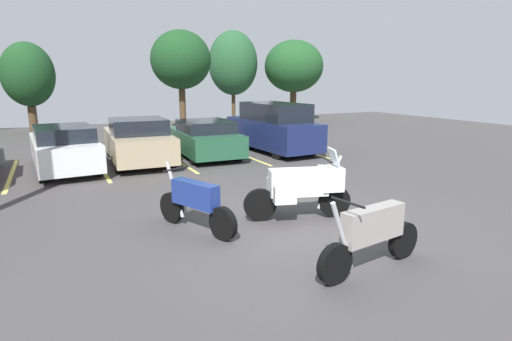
{
  "coord_description": "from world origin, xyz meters",
  "views": [
    {
      "loc": [
        -4.25,
        -6.69,
        2.88
      ],
      "look_at": [
        -0.03,
        1.78,
        0.77
      ],
      "focal_mm": 28.84,
      "sensor_mm": 36.0,
      "label": 1
    }
  ],
  "objects_px": {
    "car_green": "(204,138)",
    "car_navy": "(273,128)",
    "motorcycle_third": "(372,234)",
    "car_tan": "(138,141)",
    "car_white": "(64,148)",
    "motorcycle_second": "(195,202)",
    "motorcycle_touring": "(303,186)"
  },
  "relations": [
    {
      "from": "car_white",
      "to": "car_navy",
      "type": "xyz_separation_m",
      "value": [
        7.73,
        0.16,
        0.23
      ]
    },
    {
      "from": "motorcycle_second",
      "to": "motorcycle_third",
      "type": "bearing_deg",
      "value": -56.68
    },
    {
      "from": "car_navy",
      "to": "motorcycle_third",
      "type": "bearing_deg",
      "value": -110.8
    },
    {
      "from": "car_green",
      "to": "car_navy",
      "type": "height_order",
      "value": "car_navy"
    },
    {
      "from": "motorcycle_touring",
      "to": "car_green",
      "type": "bearing_deg",
      "value": 85.8
    },
    {
      "from": "car_tan",
      "to": "car_green",
      "type": "xyz_separation_m",
      "value": [
        2.47,
        0.13,
        -0.07
      ]
    },
    {
      "from": "car_white",
      "to": "car_navy",
      "type": "relative_size",
      "value": 0.94
    },
    {
      "from": "car_white",
      "to": "car_tan",
      "type": "distance_m",
      "value": 2.39
    },
    {
      "from": "car_green",
      "to": "motorcycle_touring",
      "type": "bearing_deg",
      "value": -94.2
    },
    {
      "from": "car_tan",
      "to": "car_green",
      "type": "bearing_deg",
      "value": 3.0
    },
    {
      "from": "car_white",
      "to": "car_green",
      "type": "relative_size",
      "value": 1.04
    },
    {
      "from": "motorcycle_touring",
      "to": "car_white",
      "type": "distance_m",
      "value": 8.56
    },
    {
      "from": "motorcycle_third",
      "to": "car_tan",
      "type": "relative_size",
      "value": 0.47
    },
    {
      "from": "motorcycle_second",
      "to": "car_navy",
      "type": "relative_size",
      "value": 0.4
    },
    {
      "from": "car_white",
      "to": "motorcycle_third",
      "type": "bearing_deg",
      "value": -68.52
    },
    {
      "from": "motorcycle_touring",
      "to": "car_tan",
      "type": "bearing_deg",
      "value": 103.97
    },
    {
      "from": "car_green",
      "to": "car_navy",
      "type": "distance_m",
      "value": 2.9
    },
    {
      "from": "motorcycle_second",
      "to": "car_white",
      "type": "xyz_separation_m",
      "value": [
        -2.04,
        7.08,
        0.15
      ]
    },
    {
      "from": "motorcycle_third",
      "to": "car_tan",
      "type": "distance_m",
      "value": 10.26
    },
    {
      "from": "motorcycle_third",
      "to": "car_navy",
      "type": "xyz_separation_m",
      "value": [
        3.83,
        10.08,
        0.37
      ]
    },
    {
      "from": "motorcycle_second",
      "to": "car_tan",
      "type": "distance_m",
      "value": 7.32
    },
    {
      "from": "motorcycle_touring",
      "to": "car_tan",
      "type": "distance_m",
      "value": 7.87
    },
    {
      "from": "motorcycle_touring",
      "to": "motorcycle_third",
      "type": "bearing_deg",
      "value": -98.56
    },
    {
      "from": "car_tan",
      "to": "car_navy",
      "type": "relative_size",
      "value": 0.94
    },
    {
      "from": "car_navy",
      "to": "motorcycle_second",
      "type": "bearing_deg",
      "value": -128.15
    },
    {
      "from": "motorcycle_touring",
      "to": "car_navy",
      "type": "height_order",
      "value": "car_navy"
    },
    {
      "from": "car_green",
      "to": "car_white",
      "type": "bearing_deg",
      "value": -175.83
    },
    {
      "from": "car_tan",
      "to": "motorcycle_second",
      "type": "bearing_deg",
      "value": -92.66
    },
    {
      "from": "motorcycle_second",
      "to": "car_green",
      "type": "xyz_separation_m",
      "value": [
        2.81,
        7.44,
        0.12
      ]
    },
    {
      "from": "motorcycle_third",
      "to": "car_white",
      "type": "relative_size",
      "value": 0.47
    },
    {
      "from": "car_tan",
      "to": "car_green",
      "type": "distance_m",
      "value": 2.47
    },
    {
      "from": "car_white",
      "to": "motorcycle_touring",
      "type": "bearing_deg",
      "value": -59.99
    }
  ]
}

